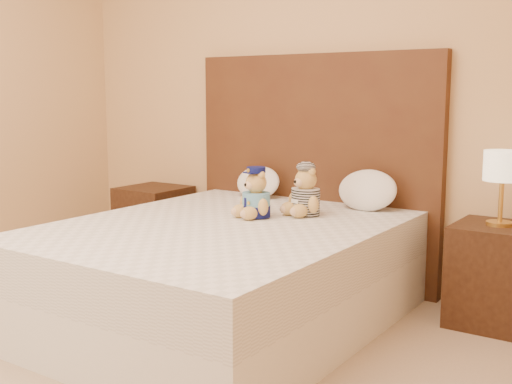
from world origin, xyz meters
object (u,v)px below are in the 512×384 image
Objects in this scene: nightstand_left at (154,223)px; nightstand_right at (497,275)px; teddy_police at (256,193)px; teddy_prisoner at (306,191)px; bed at (223,273)px; lamp at (503,170)px; pillow_left at (258,181)px; pillow_right at (367,188)px.

nightstand_left and nightstand_right have the same top height.
teddy_prisoner reaches higher than teddy_police.
bed is 0.68m from teddy_prisoner.
pillow_left is (-1.57, 0.03, -0.18)m from lamp.
teddy_prisoner is (0.25, 0.47, 0.42)m from bed.
lamp reaches higher than teddy_prisoner.
pillow_right is at bearing 60.52° from bed.
pillow_left is at bearing 178.91° from lamp.
bed is 6.10× the size of pillow_left.
bed is 3.64× the size of nightstand_right.
nightstand_left is (-1.25, 0.80, -0.00)m from bed.
lamp is 1.07× the size of pillow_right.
teddy_prisoner is at bearing -12.44° from nightstand_left.
nightstand_right is 1.62m from pillow_left.
nightstand_right is 1.94× the size of teddy_police.
bed is 1.48m from nightstand_left.
teddy_police is (0.05, 0.26, 0.42)m from bed.
teddy_prisoner reaches higher than nightstand_right.
teddy_prisoner reaches higher than pillow_right.
bed is at bearing -80.97° from teddy_police.
pillow_left is at bearing 180.00° from pillow_right.
nightstand_left is 1.59m from teddy_prisoner.
teddy_prisoner is (1.50, -0.33, 0.42)m from nightstand_left.
nightstand_left is at bearing -179.00° from pillow_right.
lamp reaches higher than bed.
nightstand_right is 0.57m from lamp.
nightstand_left is at bearing -170.88° from teddy_prisoner.
bed is 6.97× the size of teddy_prisoner.
nightstand_right is 1.38m from teddy_police.
teddy_police reaches higher than bed.
pillow_right is at bearing 177.80° from nightstand_right.
teddy_prisoner reaches higher than pillow_left.
teddy_prisoner is 0.68m from pillow_left.
lamp reaches higher than pillow_right.
teddy_police is (-1.20, -0.54, -0.16)m from lamp.
teddy_police is at bearing -56.97° from pillow_left.
pillow_left is (-0.32, 0.83, 0.39)m from bed.
teddy_police reaches higher than nightstand_right.
pillow_left is (-0.37, 0.57, -0.03)m from teddy_police.
pillow_left is at bearing 178.91° from nightstand_right.
nightstand_left is 2.56m from lamp.
pillow_left reaches higher than bed.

